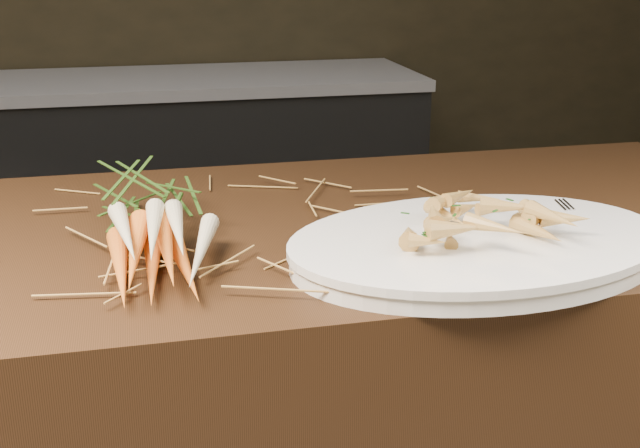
# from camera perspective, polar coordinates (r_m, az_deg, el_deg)

# --- Properties ---
(back_counter) EXTENTS (1.82, 0.62, 0.84)m
(back_counter) POSITION_cam_1_polar(r_m,az_deg,el_deg) (3.13, -10.03, 2.69)
(back_counter) COLOR black
(back_counter) RESTS_ON ground
(straw_bedding) EXTENTS (1.40, 0.60, 0.02)m
(straw_bedding) POSITION_cam_1_polar(r_m,az_deg,el_deg) (1.20, -20.38, -0.82)
(straw_bedding) COLOR olive
(straw_bedding) RESTS_ON main_counter
(root_veg_bunch) EXTENTS (0.16, 0.44, 0.08)m
(root_veg_bunch) POSITION_cam_1_polar(r_m,az_deg,el_deg) (1.12, -11.85, 0.40)
(root_veg_bunch) COLOR #C15B1D
(root_veg_bunch) RESTS_ON main_counter
(serving_platter) EXTENTS (0.54, 0.39, 0.03)m
(serving_platter) POSITION_cam_1_polar(r_m,az_deg,el_deg) (1.08, 11.16, -1.75)
(serving_platter) COLOR white
(serving_platter) RESTS_ON main_counter
(roasted_veg_heap) EXTENTS (0.27, 0.20, 0.06)m
(roasted_veg_heap) POSITION_cam_1_polar(r_m,az_deg,el_deg) (1.07, 11.30, 0.36)
(roasted_veg_heap) COLOR #AB7832
(roasted_veg_heap) RESTS_ON serving_platter
(serving_fork) EXTENTS (0.05, 0.19, 0.00)m
(serving_fork) POSITION_cam_1_polar(r_m,az_deg,el_deg) (1.16, 19.67, -0.31)
(serving_fork) COLOR silver
(serving_fork) RESTS_ON serving_platter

